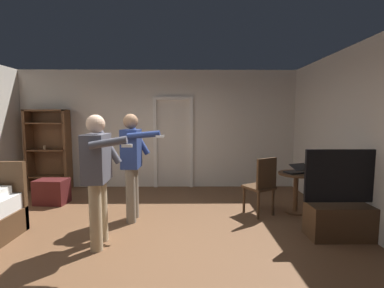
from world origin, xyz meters
TOP-DOWN VIEW (x-y plane):
  - ground_plane at (0.00, 0.00)m, footprint 7.04×7.04m
  - wall_back at (0.00, 2.87)m, footprint 6.64×0.12m
  - wall_right at (3.26, 0.00)m, footprint 0.12×5.87m
  - doorway_frame at (0.35, 2.79)m, footprint 0.93×0.08m
  - bookshelf at (-2.49, 2.65)m, footprint 0.93×0.32m
  - tv_flatscreen at (2.90, 0.08)m, footprint 1.23×0.40m
  - side_table at (2.57, 1.07)m, footprint 0.60×0.60m
  - laptop at (2.56, 1.03)m, footprint 0.42×0.42m
  - bottle_on_table at (2.71, 0.99)m, footprint 0.06×0.06m
  - wooden_chair at (1.95, 0.94)m, footprint 0.58×0.58m
  - person_blue_shirt at (-0.42, -0.10)m, footprint 0.65×0.63m
  - person_striped_shirt at (-0.17, 0.76)m, footprint 0.68×0.53m
  - suitcase_dark at (-1.91, 1.58)m, footprint 0.60×0.42m

SIDE VIEW (x-z plane):
  - ground_plane at x=0.00m, z-range 0.00..0.00m
  - suitcase_dark at x=-1.91m, z-range 0.00..0.47m
  - tv_flatscreen at x=2.90m, z-range -0.25..0.98m
  - side_table at x=2.57m, z-range 0.12..0.82m
  - wooden_chair at x=1.95m, z-range 0.05..1.04m
  - laptop at x=2.56m, z-range 0.67..0.84m
  - bottle_on_table at x=2.71m, z-range 0.68..0.97m
  - person_striped_shirt at x=-0.17m, z-range 0.13..1.83m
  - person_blue_shirt at x=-0.42m, z-range 0.14..1.83m
  - bookshelf at x=-2.49m, z-range 0.08..1.90m
  - doorway_frame at x=0.35m, z-range 0.16..2.29m
  - wall_back at x=0.00m, z-range 0.00..2.74m
  - wall_right at x=3.26m, z-range 0.00..2.74m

